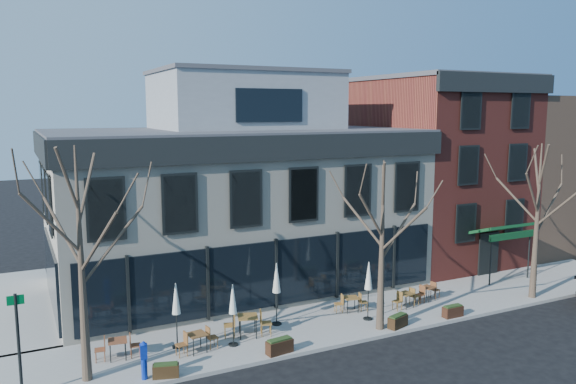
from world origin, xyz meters
name	(u,v)px	position (x,y,z in m)	size (l,w,h in m)	color
ground	(275,313)	(0.00, 0.00, 0.00)	(120.00, 120.00, 0.00)	black
sidewalk_front	(361,316)	(3.25, -2.15, 0.07)	(33.50, 4.70, 0.15)	gray
sidewalk_side	(0,309)	(-11.25, 6.00, 0.07)	(4.50, 12.00, 0.15)	gray
corner_building	(235,196)	(0.07, 5.07, 4.72)	(18.39, 10.39, 11.10)	silver
red_brick_building	(431,168)	(13.00, 4.98, 5.64)	(8.20, 11.78, 11.18)	maroon
bg_building	(530,169)	(23.00, 6.00, 5.00)	(12.00, 12.00, 10.00)	#8C664C
tree_corner	(82,262)	(-8.49, -3.20, 4.25)	(3.93, 3.98, 7.92)	#382B21
tree_mid	(382,243)	(3.01, -3.90, 3.79)	(3.50, 3.55, 7.04)	#382B21
tree_right	(537,219)	(12.01, -3.90, 4.02)	(3.72, 3.77, 7.48)	#382B21
sign_pole	(18,339)	(-10.50, -3.50, 2.07)	(0.50, 0.10, 3.40)	black
call_box	(144,359)	(-6.76, -4.02, 0.87)	(0.27, 0.27, 1.36)	#0D2CAB
cafe_set_0	(118,347)	(-7.29, -2.00, 0.60)	(1.69, 0.75, 0.87)	brown
cafe_set_1	(197,340)	(-4.51, -2.73, 0.60)	(1.71, 0.75, 0.88)	brown
cafe_set_2	(248,323)	(-2.24, -2.19, 0.68)	(2.02, 1.07, 1.04)	brown
cafe_set_3	(351,303)	(3.01, -1.67, 0.57)	(1.60, 0.78, 0.82)	brown
cafe_set_4	(406,298)	(5.57, -2.32, 0.58)	(1.62, 0.74, 0.83)	brown
cafe_set_5	(428,292)	(7.11, -2.01, 0.57)	(1.60, 0.75, 0.82)	brown
umbrella_0	(176,302)	(-5.07, -1.97, 1.95)	(0.41, 0.41, 2.55)	black
umbrella_1	(233,302)	(-3.07, -2.76, 1.87)	(0.39, 0.39, 2.44)	black
umbrella_2	(277,281)	(-0.66, -1.57, 2.05)	(0.43, 0.43, 2.69)	black
umbrella_3	(369,279)	(3.15, -2.79, 1.97)	(0.41, 0.41, 2.57)	black
planter_0	(166,370)	(-6.07, -4.20, 0.40)	(0.95, 0.59, 0.49)	#312110
planter_1	(280,346)	(-1.78, -4.20, 0.43)	(1.07, 0.53, 0.57)	black
planter_2	(398,321)	(3.77, -4.09, 0.42)	(1.03, 0.67, 0.54)	black
planter_3	(453,311)	(6.67, -4.20, 0.41)	(0.94, 0.38, 0.53)	#321B10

